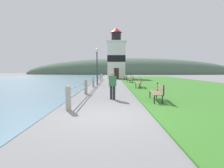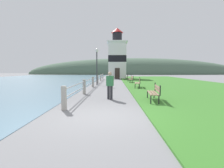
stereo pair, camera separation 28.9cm
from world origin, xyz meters
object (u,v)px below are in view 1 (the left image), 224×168
(park_bench_midway, at_px, (138,82))
(park_bench_far, at_px, (130,79))
(person_strolling, at_px, (112,84))
(lamp_post, at_px, (96,60))
(park_bench_by_lighthouse, at_px, (125,77))
(park_bench_near, at_px, (157,91))
(lighthouse, at_px, (116,57))

(park_bench_midway, bearing_deg, park_bench_far, -82.54)
(person_strolling, height_order, lamp_post, lamp_post)
(park_bench_far, xyz_separation_m, person_strolling, (-2.38, -12.62, 0.30))
(lamp_post, bearing_deg, park_bench_far, 38.26)
(lamp_post, bearing_deg, park_bench_by_lighthouse, 68.13)
(park_bench_near, relative_size, lighthouse, 0.19)
(park_bench_by_lighthouse, bearing_deg, park_bench_near, 93.24)
(park_bench_near, distance_m, lamp_post, 11.16)
(lighthouse, bearing_deg, park_bench_midway, -84.79)
(lighthouse, distance_m, person_strolling, 24.42)
(person_strolling, bearing_deg, lamp_post, 28.90)
(park_bench_far, height_order, lamp_post, lamp_post)
(park_bench_near, height_order, lighthouse, lighthouse)
(park_bench_midway, height_order, park_bench_by_lighthouse, same)
(park_bench_near, xyz_separation_m, park_bench_far, (0.05, 13.38, -0.00))
(park_bench_by_lighthouse, bearing_deg, park_bench_midway, 93.68)
(park_bench_near, distance_m, lighthouse, 25.25)
(person_strolling, bearing_deg, park_bench_midway, -2.69)
(park_bench_midway, height_order, park_bench_far, same)
(park_bench_far, bearing_deg, person_strolling, 76.44)
(park_bench_near, height_order, park_bench_midway, same)
(park_bench_near, relative_size, person_strolling, 1.19)
(park_bench_near, distance_m, park_bench_midway, 6.90)
(park_bench_by_lighthouse, distance_m, person_strolling, 19.49)
(park_bench_midway, distance_m, park_bench_far, 6.48)
(person_strolling, bearing_deg, park_bench_by_lighthouse, 12.02)
(park_bench_near, bearing_deg, park_bench_by_lighthouse, -84.35)
(park_bench_midway, distance_m, lighthouse, 18.46)
(park_bench_near, bearing_deg, park_bench_midway, -85.19)
(park_bench_far, distance_m, lighthouse, 12.20)
(park_bench_midway, bearing_deg, lighthouse, -77.70)
(lighthouse, height_order, lamp_post, lighthouse)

